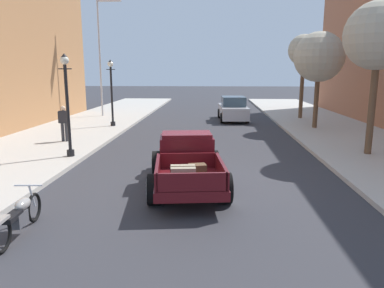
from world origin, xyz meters
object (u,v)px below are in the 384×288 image
at_px(pedestrian_sidewalk_left, 64,121).
at_px(street_lamp_near, 67,98).
at_px(hotrod_truck_maroon, 187,160).
at_px(street_tree_second, 319,57).
at_px(motorcycle_parked, 19,216).
at_px(street_lamp_far, 111,88).
at_px(street_tree_nearest, 379,36).
at_px(street_tree_third, 304,51).
at_px(flagpole, 102,36).
at_px(car_background_silver, 233,109).

relative_size(pedestrian_sidewalk_left, street_lamp_near, 0.43).
xyz_separation_m(hotrod_truck_maroon, street_tree_second, (6.62, 10.71, 3.35)).
relative_size(motorcycle_parked, street_lamp_far, 0.55).
distance_m(street_lamp_far, street_tree_nearest, 14.01).
distance_m(street_tree_second, street_tree_third, 4.42).
bearing_deg(motorcycle_parked, street_lamp_far, 97.83).
xyz_separation_m(hotrod_truck_maroon, flagpole, (-7.04, 15.54, 5.02)).
height_order(motorcycle_parked, car_background_silver, car_background_silver).
distance_m(motorcycle_parked, pedestrian_sidewalk_left, 9.91).
height_order(flagpole, street_tree_second, flagpole).
relative_size(hotrod_truck_maroon, flagpole, 0.55).
relative_size(motorcycle_parked, pedestrian_sidewalk_left, 1.28).
xyz_separation_m(car_background_silver, flagpole, (-9.16, 0.92, 5.00)).
distance_m(motorcycle_parked, street_tree_nearest, 13.32).
bearing_deg(street_tree_second, street_lamp_far, -179.95).
distance_m(car_background_silver, flagpole, 10.48).
xyz_separation_m(pedestrian_sidewalk_left, flagpole, (-0.94, 9.74, 4.68)).
bearing_deg(motorcycle_parked, hotrod_truck_maroon, 48.74).
bearing_deg(pedestrian_sidewalk_left, street_tree_nearest, -8.08).
distance_m(street_tree_nearest, street_tree_third, 11.14).
bearing_deg(car_background_silver, street_lamp_near, -120.05).
distance_m(hotrod_truck_maroon, pedestrian_sidewalk_left, 8.42).
bearing_deg(street_tree_second, pedestrian_sidewalk_left, -158.89).
height_order(hotrod_truck_maroon, street_tree_third, street_tree_third).
relative_size(car_background_silver, flagpole, 0.48).
xyz_separation_m(motorcycle_parked, street_tree_nearest, (10.10, 7.61, 4.18)).
height_order(car_background_silver, street_tree_second, street_tree_second).
relative_size(street_lamp_near, street_tree_nearest, 0.66).
distance_m(pedestrian_sidewalk_left, street_tree_nearest, 13.60).
distance_m(hotrod_truck_maroon, flagpole, 17.78).
xyz_separation_m(hotrod_truck_maroon, street_lamp_far, (-5.18, 10.70, 1.63)).
distance_m(motorcycle_parked, street_lamp_near, 6.96).
distance_m(hotrod_truck_maroon, street_tree_third, 17.01).
bearing_deg(motorcycle_parked, street_lamp_near, 102.77).
height_order(hotrod_truck_maroon, motorcycle_parked, hotrod_truck_maroon).
xyz_separation_m(street_lamp_far, flagpole, (-1.86, 4.84, 3.39)).
relative_size(motorcycle_parked, street_tree_nearest, 0.37).
bearing_deg(car_background_silver, pedestrian_sidewalk_left, -132.99).
relative_size(car_background_silver, pedestrian_sidewalk_left, 2.66).
relative_size(street_lamp_far, flagpole, 0.42).
xyz_separation_m(car_background_silver, street_tree_nearest, (4.78, -10.67, 3.86)).
relative_size(pedestrian_sidewalk_left, flagpole, 0.18).
height_order(motorcycle_parked, street_lamp_near, street_lamp_near).
xyz_separation_m(flagpole, street_tree_third, (13.84, -0.45, -1.12)).
bearing_deg(pedestrian_sidewalk_left, motorcycle_parked, -72.98).
bearing_deg(car_background_silver, street_tree_nearest, -65.88).
xyz_separation_m(car_background_silver, street_lamp_near, (-6.80, -11.76, 1.62)).
bearing_deg(street_lamp_far, car_background_silver, 28.22).
xyz_separation_m(car_background_silver, street_tree_second, (4.50, -3.91, 3.34)).
height_order(hotrod_truck_maroon, street_tree_nearest, street_tree_nearest).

